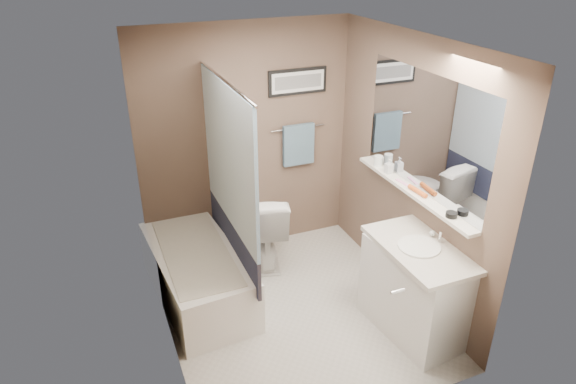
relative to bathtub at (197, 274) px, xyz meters
name	(u,v)px	position (x,y,z in m)	size (l,w,h in m)	color
ground	(294,311)	(0.75, -0.55, -0.25)	(2.50, 2.50, 0.00)	beige
ceiling	(296,45)	(0.75, -0.55, 2.13)	(2.20, 2.50, 0.04)	silver
wall_back	(247,144)	(0.75, 0.68, 0.95)	(2.20, 0.04, 2.40)	brown
wall_front	(374,277)	(0.75, -1.78, 0.95)	(2.20, 0.04, 2.40)	brown
wall_left	(161,219)	(-0.33, -0.55, 0.95)	(0.04, 2.50, 2.40)	brown
wall_right	(407,173)	(1.83, -0.55, 0.95)	(0.04, 2.50, 2.40)	brown
tile_surround	(151,213)	(-0.34, -0.05, 0.75)	(0.02, 1.55, 2.00)	beige
curtain_rod	(224,81)	(0.35, -0.05, 1.80)	(0.02, 0.02, 1.55)	silver
curtain_upper	(229,157)	(0.35, -0.05, 1.15)	(0.03, 1.45, 1.28)	white
curtain_lower	(233,239)	(0.35, -0.05, 0.33)	(0.03, 1.45, 0.36)	#262C48
mirror	(424,133)	(1.84, -0.70, 1.37)	(0.02, 1.60, 1.00)	silver
shelf	(412,191)	(1.79, -0.70, 0.85)	(0.12, 1.60, 0.03)	silver
towel_bar	(298,128)	(1.30, 0.66, 1.05)	(0.02, 0.02, 0.60)	silver
towel	(299,145)	(1.30, 0.64, 0.87)	(0.34, 0.05, 0.44)	#7CA1B4
art_frame	(298,82)	(1.30, 0.68, 1.53)	(0.62, 0.03, 0.26)	black
art_mat	(298,82)	(1.30, 0.67, 1.53)	(0.56, 0.00, 0.20)	white
art_image	(298,82)	(1.30, 0.66, 1.53)	(0.50, 0.00, 0.13)	#595959
door	(444,284)	(1.30, -1.79, 0.75)	(0.80, 0.02, 2.00)	silver
door_handle	(398,291)	(0.97, -1.74, 0.75)	(0.02, 0.02, 0.10)	silver
bathtub	(197,274)	(0.00, 0.00, 0.00)	(0.70, 1.50, 0.50)	white
tub_rim	(195,252)	(0.00, 0.00, 0.25)	(0.56, 1.36, 0.02)	beige
toilet	(264,226)	(0.79, 0.35, 0.15)	(0.45, 0.79, 0.81)	white
vanity	(415,291)	(1.60, -1.15, 0.15)	(0.50, 0.90, 0.80)	silver
countertop	(420,249)	(1.59, -1.15, 0.57)	(0.54, 0.96, 0.04)	beige
sink_basin	(419,246)	(1.58, -1.15, 0.60)	(0.34, 0.34, 0.01)	white
faucet_spout	(440,237)	(1.78, -1.15, 0.64)	(0.02, 0.02, 0.10)	white
faucet_knob	(432,233)	(1.78, -1.05, 0.62)	(0.05, 0.05, 0.05)	white
candle_bowl_near	(451,215)	(1.79, -1.22, 0.89)	(0.09, 0.09, 0.04)	black
hair_brush_front	(418,191)	(1.79, -0.78, 0.89)	(0.04, 0.04, 0.22)	#D4581E
pink_comb	(402,182)	(1.79, -0.55, 0.87)	(0.03, 0.16, 0.01)	#FE9BCC
glass_jar	(378,161)	(1.79, -0.14, 0.92)	(0.08, 0.08, 0.10)	white
soap_bottle	(389,166)	(1.79, -0.32, 0.93)	(0.06, 0.06, 0.14)	#999999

